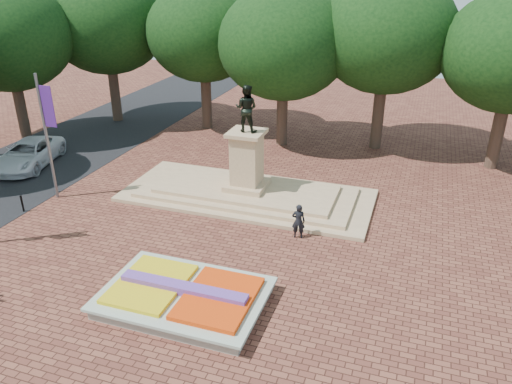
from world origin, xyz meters
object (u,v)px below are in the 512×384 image
Objects in this scene: flower_bed at (185,296)px; van at (28,154)px; pedestrian at (298,221)px; monument at (247,183)px.

van is at bearing 148.40° from flower_bed.
flower_bed is 1.06× the size of van.
pedestrian is (2.86, 6.50, 0.51)m from flower_bed.
pedestrian is at bearing -24.61° from van.
flower_bed is 18.90m from van.
monument is 15.06m from van.
flower_bed is at bearing 55.84° from pedestrian.
monument reaches higher than van.
flower_bed is 7.12m from pedestrian.
pedestrian is at bearing 66.28° from flower_bed.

